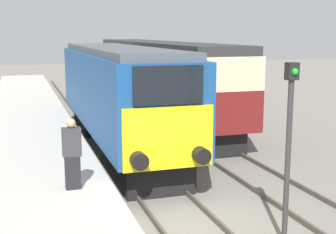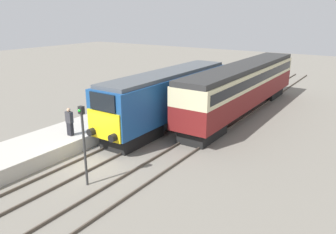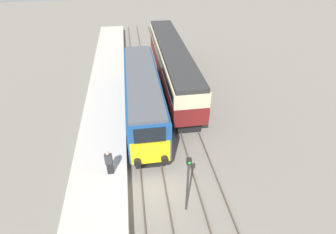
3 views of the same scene
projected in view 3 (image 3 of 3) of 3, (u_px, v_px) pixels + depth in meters
name	position (u px, v px, depth m)	size (l,w,h in m)	color
ground_plane	(153.00, 186.00, 16.39)	(120.00, 120.00, 0.00)	slate
platform_left	(105.00, 114.00, 22.26)	(3.50, 50.00, 0.83)	#B7B2A8
rails_near_track	(147.00, 136.00, 20.42)	(1.51, 60.00, 0.14)	#4C4238
rails_far_track	(189.00, 132.00, 20.83)	(1.50, 60.00, 0.14)	#4C4238
locomotive	(143.00, 95.00, 21.39)	(2.70, 13.67, 4.02)	black
passenger_carriage	(172.00, 61.00, 26.54)	(2.75, 18.29, 4.09)	black
person_on_platform	(109.00, 163.00, 15.75)	(0.44, 0.26, 1.73)	black
signal_post	(188.00, 181.00, 13.71)	(0.24, 0.28, 3.96)	#333333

